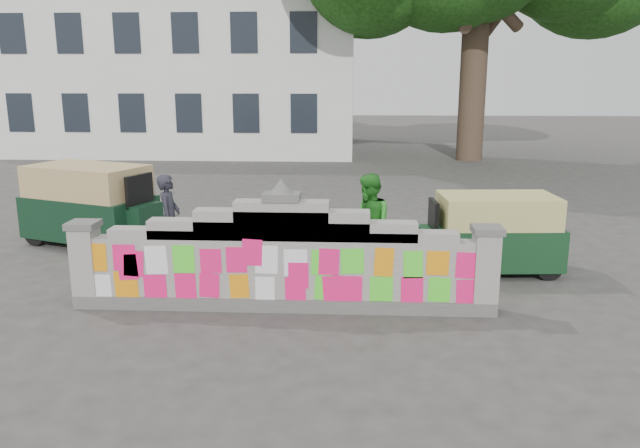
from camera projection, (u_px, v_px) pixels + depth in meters
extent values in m
plane|color=#383533|center=(283.00, 308.00, 9.55)|extent=(100.00, 100.00, 0.00)
cube|color=#4C4C49|center=(283.00, 302.00, 9.52)|extent=(6.40, 0.42, 0.20)
cube|color=gray|center=(283.00, 271.00, 9.41)|extent=(6.40, 0.32, 1.00)
cube|color=gray|center=(282.00, 234.00, 9.28)|extent=(5.20, 0.32, 0.14)
cube|color=gray|center=(282.00, 230.00, 9.26)|extent=(4.00, 0.32, 0.28)
cube|color=gray|center=(282.00, 225.00, 9.24)|extent=(2.60, 0.32, 0.44)
cube|color=gray|center=(282.00, 220.00, 9.23)|extent=(1.40, 0.32, 0.58)
cube|color=#4C4C49|center=(281.00, 197.00, 9.15)|extent=(0.55, 0.36, 0.12)
cone|color=#4C4C49|center=(281.00, 186.00, 9.11)|extent=(0.36, 0.36, 0.22)
cube|color=gray|center=(87.00, 267.00, 9.56)|extent=(0.36, 0.40, 1.24)
cube|color=#4C4C49|center=(83.00, 225.00, 9.41)|extent=(0.44, 0.44, 0.10)
cube|color=gray|center=(485.00, 273.00, 9.25)|extent=(0.36, 0.40, 1.24)
cube|color=#4C4C49|center=(488.00, 230.00, 9.10)|extent=(0.44, 0.44, 0.10)
cube|color=silver|center=(189.00, 66.00, 30.37)|extent=(16.00, 10.00, 8.00)
cylinder|color=#38281E|center=(473.00, 88.00, 26.04)|extent=(1.10, 1.10, 6.00)
imported|color=black|center=(171.00, 249.00, 11.15)|extent=(1.76, 0.66, 0.91)
imported|color=#22222B|center=(170.00, 232.00, 11.08)|extent=(0.39, 0.58, 1.55)
imported|color=#288724|center=(369.00, 225.00, 11.04)|extent=(0.89, 1.02, 1.81)
cube|color=black|center=(90.00, 216.00, 13.14)|extent=(2.92, 2.23, 0.86)
cube|color=tan|center=(87.00, 181.00, 12.96)|extent=(2.70, 2.10, 0.65)
cube|color=black|center=(141.00, 222.00, 12.61)|extent=(0.77, 0.90, 0.76)
cube|color=black|center=(139.00, 191.00, 12.46)|extent=(0.35, 0.74, 0.65)
cylinder|color=black|center=(147.00, 238.00, 12.64)|extent=(0.55, 0.31, 0.54)
cylinder|color=black|center=(35.00, 233.00, 13.06)|extent=(0.55, 0.31, 0.54)
cylinder|color=black|center=(77.00, 221.00, 14.12)|extent=(0.55, 0.31, 0.54)
cube|color=#11341A|center=(495.00, 245.00, 11.24)|extent=(2.27, 1.33, 0.73)
cube|color=tan|center=(497.00, 210.00, 11.09)|extent=(2.08, 1.28, 0.55)
cube|color=#11341A|center=(432.00, 245.00, 11.22)|extent=(0.50, 0.67, 0.64)
cube|color=black|center=(433.00, 216.00, 11.10)|extent=(0.12, 0.64, 0.55)
cylinder|color=black|center=(426.00, 260.00, 11.29)|extent=(0.46, 0.14, 0.46)
cylinder|color=black|center=(530.00, 252.00, 11.80)|extent=(0.46, 0.14, 0.46)
cylinder|color=black|center=(549.00, 267.00, 10.83)|extent=(0.46, 0.14, 0.46)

